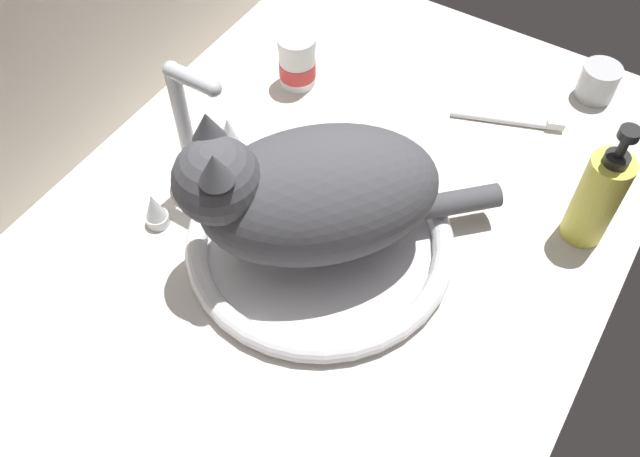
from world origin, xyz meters
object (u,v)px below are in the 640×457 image
Objects in this scene: cat at (304,194)px; metal_jar at (598,82)px; pill_bottle at (297,62)px; soap_pump_bottle at (598,197)px; faucet at (191,146)px; sink_basin at (320,241)px; toothbrush at (510,121)px.

metal_jar is (49.07, -22.56, -8.61)cm from cat.
soap_pump_bottle is (-5.01, -48.86, 3.38)cm from pill_bottle.
faucet is 25.96cm from pill_bottle.
cat is 4.01× the size of pill_bottle.
faucet reaches higher than soap_pump_bottle.
sink_basin is at bearing -141.79° from pill_bottle.
metal_jar reaches higher than sink_basin.
cat is (-1.34, -18.94, 3.37)cm from faucet.
pill_bottle is 46.92cm from metal_jar.
cat is at bearing 134.38° from sink_basin.
sink_basin is 5.91× the size of metal_jar.
faucet is 1.35× the size of toothbrush.
soap_pump_bottle reaches higher than sink_basin.
metal_jar is (47.73, -21.19, 1.55)cm from sink_basin.
pill_bottle is at bearing 34.89° from cat.
toothbrush is (14.26, 16.25, -6.83)cm from soap_pump_bottle.
soap_pump_bottle is (20.64, -28.66, 6.18)cm from sink_basin.
cat is 33.72cm from pill_bottle.
pill_bottle reaches higher than sink_basin.
soap_pump_bottle is 1.20× the size of toothbrush.
sink_basin is 35.86cm from soap_pump_bottle.
toothbrush is (-12.83, 8.78, -2.20)cm from metal_jar.
sink_basin is at bearing -45.62° from cat.
toothbrush is at bearing 145.62° from metal_jar.
sink_basin is 37.05cm from toothbrush.
metal_jar is (22.08, -41.39, -1.25)cm from pill_bottle.
sink_basin is 10.34cm from cat.
sink_basin reaches higher than toothbrush.
faucet is 53.14cm from soap_pump_bottle.
cat is 37.43cm from soap_pump_bottle.
faucet is 48.41cm from toothbrush.
sink_basin is 1.82× the size of soap_pump_bottle.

